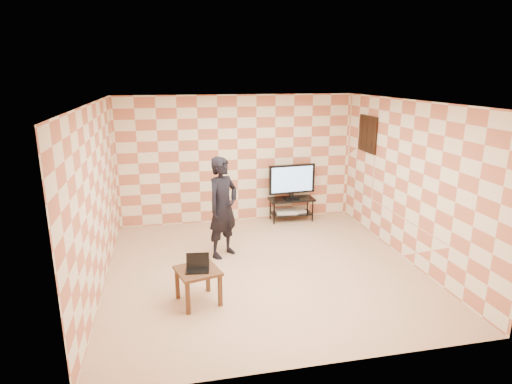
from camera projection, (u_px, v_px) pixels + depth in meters
floor at (263, 268)px, 7.06m from camera, size 5.00×5.00×0.00m
wall_back at (238, 160)px, 9.06m from camera, size 5.00×0.02×2.70m
wall_front at (319, 253)px, 4.34m from camera, size 5.00×0.02×2.70m
wall_left at (96, 199)px, 6.21m from camera, size 0.02×5.00×2.70m
wall_right at (408, 182)px, 7.19m from camera, size 0.02×5.00×2.70m
ceiling at (264, 102)px, 6.34m from camera, size 5.00×5.00×0.02m
wall_art at (368, 134)px, 8.49m from camera, size 0.04×0.72×0.72m
tv_stand at (291, 204)px, 9.29m from camera, size 0.97×0.44×0.50m
tv at (292, 180)px, 9.14m from camera, size 1.03×0.22×0.75m
dvd_player at (286, 211)px, 9.32m from camera, size 0.48×0.36×0.07m
game_console at (301, 211)px, 9.36m from camera, size 0.25×0.20×0.05m
side_table at (198, 275)px, 5.92m from camera, size 0.68×0.68×0.50m
laptop at (198, 266)px, 5.88m from camera, size 0.35×0.29×0.21m
person at (223, 207)px, 7.36m from camera, size 0.77×0.73×1.77m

